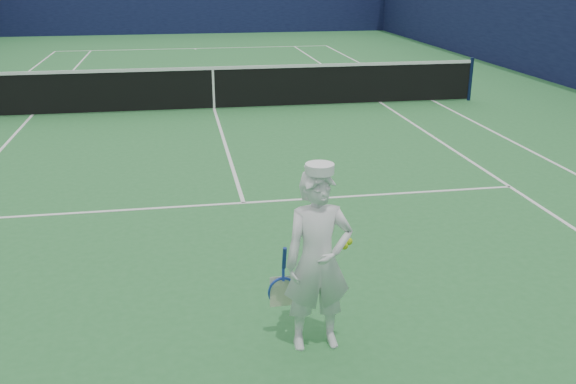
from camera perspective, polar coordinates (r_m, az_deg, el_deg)
The scene contains 5 objects.
ground at distance 15.35m, azimuth -6.57°, elevation 7.29°, with size 80.00×80.00×0.00m, color #2B7237.
court_markings at distance 15.35m, azimuth -6.57°, elevation 7.31°, with size 11.03×23.83×0.01m.
windscreen_fence at distance 15.06m, azimuth -6.87°, elevation 14.75°, with size 20.12×36.12×4.00m.
tennis_net at distance 15.24m, azimuth -6.65°, elevation 9.33°, with size 12.88×0.09×1.07m.
tennis_player at distance 5.54m, azimuth 2.67°, elevation -6.12°, with size 0.77×0.45×1.70m.
Camera 1 is at (-0.85, -14.99, 3.22)m, focal length 40.00 mm.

